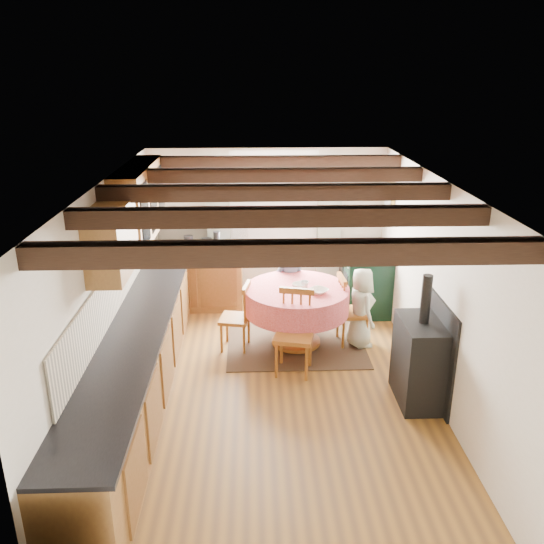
{
  "coord_description": "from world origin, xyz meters",
  "views": [
    {
      "loc": [
        -0.24,
        -5.64,
        3.5
      ],
      "look_at": [
        0.0,
        0.8,
        1.15
      ],
      "focal_mm": 36.87,
      "sensor_mm": 36.0,
      "label": 1
    }
  ],
  "objects_px": {
    "cast_iron_stove": "(422,340)",
    "aga_range": "(365,280)",
    "child_far": "(290,287)",
    "chair_left": "(235,316)",
    "dining_table": "(296,317)",
    "child_right": "(361,308)",
    "chair_near": "(294,333)",
    "cup": "(304,285)",
    "chair_right": "(353,310)"
  },
  "relations": [
    {
      "from": "dining_table",
      "to": "child_far",
      "type": "bearing_deg",
      "value": 94.22
    },
    {
      "from": "chair_left",
      "to": "aga_range",
      "type": "bearing_deg",
      "value": 133.4
    },
    {
      "from": "aga_range",
      "to": "child_right",
      "type": "xyz_separation_m",
      "value": [
        -0.29,
        -1.22,
        0.07
      ]
    },
    {
      "from": "chair_left",
      "to": "chair_right",
      "type": "relative_size",
      "value": 0.95
    },
    {
      "from": "chair_left",
      "to": "cast_iron_stove",
      "type": "relative_size",
      "value": 0.61
    },
    {
      "from": "chair_near",
      "to": "cast_iron_stove",
      "type": "relative_size",
      "value": 0.7
    },
    {
      "from": "chair_left",
      "to": "cup",
      "type": "distance_m",
      "value": 1.0
    },
    {
      "from": "chair_near",
      "to": "aga_range",
      "type": "xyz_separation_m",
      "value": [
        1.22,
        1.9,
        -0.05
      ]
    },
    {
      "from": "chair_near",
      "to": "cup",
      "type": "xyz_separation_m",
      "value": [
        0.18,
        0.68,
        0.36
      ]
    },
    {
      "from": "dining_table",
      "to": "child_right",
      "type": "distance_m",
      "value": 0.86
    },
    {
      "from": "child_far",
      "to": "child_right",
      "type": "height_order",
      "value": "child_far"
    },
    {
      "from": "cast_iron_stove",
      "to": "child_far",
      "type": "height_order",
      "value": "cast_iron_stove"
    },
    {
      "from": "cast_iron_stove",
      "to": "child_far",
      "type": "distance_m",
      "value": 2.4
    },
    {
      "from": "dining_table",
      "to": "chair_right",
      "type": "distance_m",
      "value": 0.76
    },
    {
      "from": "aga_range",
      "to": "child_right",
      "type": "bearing_deg",
      "value": -103.29
    },
    {
      "from": "dining_table",
      "to": "chair_near",
      "type": "relative_size",
      "value": 1.31
    },
    {
      "from": "chair_near",
      "to": "chair_right",
      "type": "bearing_deg",
      "value": 54.71
    },
    {
      "from": "aga_range",
      "to": "cup",
      "type": "distance_m",
      "value": 1.66
    },
    {
      "from": "cast_iron_stove",
      "to": "cup",
      "type": "relative_size",
      "value": 13.54
    },
    {
      "from": "chair_right",
      "to": "child_far",
      "type": "height_order",
      "value": "child_far"
    },
    {
      "from": "child_far",
      "to": "child_right",
      "type": "distance_m",
      "value": 1.12
    },
    {
      "from": "chair_near",
      "to": "child_right",
      "type": "bearing_deg",
      "value": 49.24
    },
    {
      "from": "chair_left",
      "to": "child_far",
      "type": "distance_m",
      "value": 1.04
    },
    {
      "from": "dining_table",
      "to": "cup",
      "type": "height_order",
      "value": "cup"
    },
    {
      "from": "child_right",
      "to": "aga_range",
      "type": "bearing_deg",
      "value": -27.3
    },
    {
      "from": "chair_near",
      "to": "child_far",
      "type": "relative_size",
      "value": 0.88
    },
    {
      "from": "chair_near",
      "to": "cup",
      "type": "height_order",
      "value": "chair_near"
    },
    {
      "from": "dining_table",
      "to": "chair_right",
      "type": "height_order",
      "value": "chair_right"
    },
    {
      "from": "chair_right",
      "to": "cup",
      "type": "height_order",
      "value": "chair_right"
    },
    {
      "from": "cast_iron_stove",
      "to": "aga_range",
      "type": "bearing_deg",
      "value": 92.46
    },
    {
      "from": "chair_right",
      "to": "aga_range",
      "type": "distance_m",
      "value": 1.21
    },
    {
      "from": "dining_table",
      "to": "chair_left",
      "type": "height_order",
      "value": "chair_left"
    },
    {
      "from": "child_right",
      "to": "dining_table",
      "type": "bearing_deg",
      "value": 74.12
    },
    {
      "from": "chair_left",
      "to": "aga_range",
      "type": "relative_size",
      "value": 0.89
    },
    {
      "from": "chair_left",
      "to": "cast_iron_stove",
      "type": "height_order",
      "value": "cast_iron_stove"
    },
    {
      "from": "chair_left",
      "to": "child_far",
      "type": "height_order",
      "value": "child_far"
    },
    {
      "from": "chair_left",
      "to": "dining_table",
      "type": "bearing_deg",
      "value": 104.58
    },
    {
      "from": "child_right",
      "to": "cup",
      "type": "height_order",
      "value": "child_right"
    },
    {
      "from": "cast_iron_stove",
      "to": "chair_left",
      "type": "bearing_deg",
      "value": 147.33
    },
    {
      "from": "chair_near",
      "to": "child_far",
      "type": "bearing_deg",
      "value": 101.4
    },
    {
      "from": "chair_near",
      "to": "chair_right",
      "type": "distance_m",
      "value": 1.13
    },
    {
      "from": "cast_iron_stove",
      "to": "chair_right",
      "type": "bearing_deg",
      "value": 109.11
    },
    {
      "from": "chair_right",
      "to": "child_right",
      "type": "bearing_deg",
      "value": -130.21
    },
    {
      "from": "chair_right",
      "to": "cast_iron_stove",
      "type": "bearing_deg",
      "value": -164.96
    },
    {
      "from": "cast_iron_stove",
      "to": "cup",
      "type": "bearing_deg",
      "value": 130.7
    },
    {
      "from": "cast_iron_stove",
      "to": "cup",
      "type": "height_order",
      "value": "cast_iron_stove"
    },
    {
      "from": "chair_near",
      "to": "chair_left",
      "type": "xyz_separation_m",
      "value": [
        -0.73,
        0.66,
        -0.06
      ]
    },
    {
      "from": "dining_table",
      "to": "cup",
      "type": "bearing_deg",
      "value": -19.73
    },
    {
      "from": "cup",
      "to": "cast_iron_stove",
      "type": "bearing_deg",
      "value": -49.3
    },
    {
      "from": "child_right",
      "to": "chair_right",
      "type": "bearing_deg",
      "value": 39.85
    }
  ]
}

